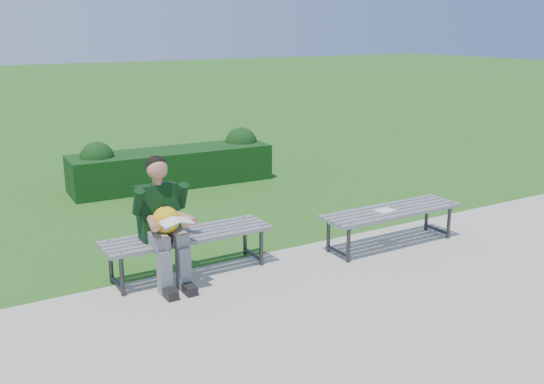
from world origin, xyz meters
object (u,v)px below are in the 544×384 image
bench_left (188,238)px  paper_sheet (385,210)px  bench_right (391,214)px  seated_boy (163,218)px  hedge (174,165)px

bench_left → paper_sheet: bearing=-10.2°
bench_right → seated_boy: seated_boy is taller
paper_sheet → seated_boy: bearing=173.0°
hedge → bench_right: hedge is taller
hedge → seated_boy: (-1.60, -3.79, 0.37)m
hedge → bench_right: bearing=-74.6°
bench_right → seated_boy: bearing=173.3°
bench_left → bench_right: (2.44, -0.42, 0.00)m
bench_left → seated_boy: seated_boy is taller
bench_right → bench_left: bearing=170.2°
seated_boy → paper_sheet: bearing=-7.0°
bench_left → bench_right: bearing=-9.8°
hedge → paper_sheet: 4.24m
bench_left → seated_boy: 0.44m
paper_sheet → bench_right: bearing=0.0°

